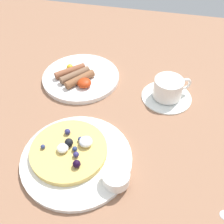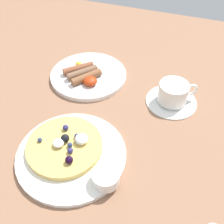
% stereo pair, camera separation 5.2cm
% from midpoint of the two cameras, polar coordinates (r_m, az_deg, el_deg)
% --- Properties ---
extents(ground_plane, '(1.83, 1.31, 0.03)m').
position_cam_midpoint_polar(ground_plane, '(0.67, -2.98, -2.62)').
color(ground_plane, '#90654B').
extents(pancake_plate, '(0.24, 0.24, 0.01)m').
position_cam_midpoint_polar(pancake_plate, '(0.59, -10.33, -10.08)').
color(pancake_plate, white).
rests_on(pancake_plate, ground_plane).
extents(pancake_with_berries, '(0.17, 0.17, 0.03)m').
position_cam_midpoint_polar(pancake_with_berries, '(0.59, -11.91, -8.25)').
color(pancake_with_berries, '#DCB75D').
rests_on(pancake_with_berries, pancake_plate).
extents(syrup_ramekin, '(0.06, 0.06, 0.03)m').
position_cam_midpoint_polar(syrup_ramekin, '(0.53, -2.04, -14.32)').
color(syrup_ramekin, white).
rests_on(syrup_ramekin, pancake_plate).
extents(breakfast_plate, '(0.23, 0.23, 0.01)m').
position_cam_midpoint_polar(breakfast_plate, '(0.79, -8.74, 7.51)').
color(breakfast_plate, white).
rests_on(breakfast_plate, ground_plane).
extents(fried_breakfast, '(0.12, 0.12, 0.02)m').
position_cam_midpoint_polar(fried_breakfast, '(0.77, -9.94, 7.86)').
color(fried_breakfast, brown).
rests_on(fried_breakfast, breakfast_plate).
extents(coffee_saucer, '(0.14, 0.14, 0.01)m').
position_cam_midpoint_polar(coffee_saucer, '(0.73, 9.85, 3.32)').
color(coffee_saucer, white).
rests_on(coffee_saucer, ground_plane).
extents(coffee_cup, '(0.10, 0.08, 0.05)m').
position_cam_midpoint_polar(coffee_cup, '(0.71, 10.28, 5.21)').
color(coffee_cup, white).
rests_on(coffee_cup, coffee_saucer).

